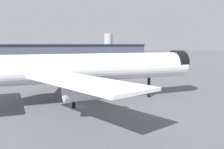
% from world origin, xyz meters
% --- Properties ---
extents(ground, '(900.00, 900.00, 0.00)m').
position_xyz_m(ground, '(0.00, 0.00, 0.00)').
color(ground, '#56565B').
extents(airliner_near_gate, '(65.88, 60.07, 19.11)m').
position_xyz_m(airliner_near_gate, '(1.62, 2.06, 8.42)').
color(airliner_near_gate, white).
rests_on(airliner_near_gate, ground).
extents(terminal_building, '(246.55, 30.08, 25.66)m').
position_xyz_m(terminal_building, '(18.01, 200.57, 7.26)').
color(terminal_building, '#3D4756').
rests_on(terminal_building, ground).
extents(service_truck_front, '(3.89, 5.94, 3.00)m').
position_xyz_m(service_truck_front, '(13.27, 38.56, 1.59)').
color(service_truck_front, black).
rests_on(service_truck_front, ground).
extents(traffic_cone_wingtip, '(0.63, 0.63, 0.79)m').
position_xyz_m(traffic_cone_wingtip, '(-7.16, 39.28, 0.40)').
color(traffic_cone_wingtip, '#F2600C').
rests_on(traffic_cone_wingtip, ground).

